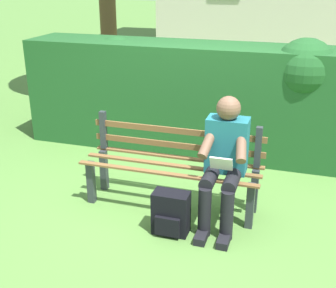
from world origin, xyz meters
TOP-DOWN VIEW (x-y plane):
  - ground at (0.00, 0.00)m, footprint 60.00×60.00m
  - park_bench at (0.00, -0.06)m, footprint 1.77×0.47m
  - person_seated at (-0.53, 0.10)m, footprint 0.44×0.73m
  - hedge_backdrop at (0.15, -1.59)m, footprint 4.42×0.87m
  - backpack at (-0.14, 0.45)m, footprint 0.32×0.26m

SIDE VIEW (x-z plane):
  - ground at x=0.00m, z-range 0.00..0.00m
  - backpack at x=-0.14m, z-range 0.00..0.40m
  - park_bench at x=0.00m, z-range 0.00..0.87m
  - person_seated at x=-0.53m, z-range 0.04..1.24m
  - hedge_backdrop at x=0.15m, z-range -0.02..1.51m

